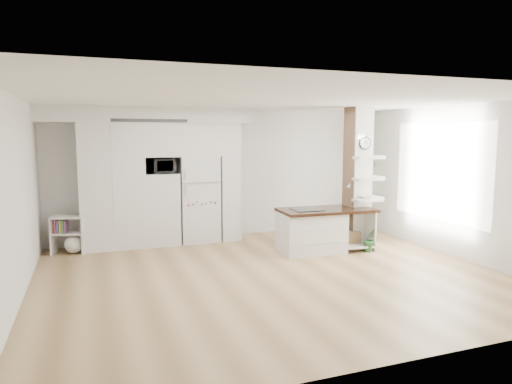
{
  "coord_description": "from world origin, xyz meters",
  "views": [
    {
      "loc": [
        -2.59,
        -6.4,
        2.17
      ],
      "look_at": [
        0.08,
        0.9,
        1.2
      ],
      "focal_mm": 32.0,
      "sensor_mm": 36.0,
      "label": 1
    }
  ],
  "objects_px": {
    "refrigerator": "(198,199)",
    "floor_plant_a": "(369,239)",
    "bookshelf": "(71,237)",
    "kitchen_island": "(317,229)"
  },
  "relations": [
    {
      "from": "kitchen_island",
      "to": "bookshelf",
      "type": "xyz_separation_m",
      "value": [
        -4.33,
        1.43,
        -0.12
      ]
    },
    {
      "from": "kitchen_island",
      "to": "floor_plant_a",
      "type": "xyz_separation_m",
      "value": [
        0.93,
        -0.35,
        -0.19
      ]
    },
    {
      "from": "bookshelf",
      "to": "floor_plant_a",
      "type": "bearing_deg",
      "value": -3.6
    },
    {
      "from": "kitchen_island",
      "to": "refrigerator",
      "type": "bearing_deg",
      "value": 141.95
    },
    {
      "from": "bookshelf",
      "to": "floor_plant_a",
      "type": "relative_size",
      "value": 1.49
    },
    {
      "from": "refrigerator",
      "to": "floor_plant_a",
      "type": "distance_m",
      "value": 3.49
    },
    {
      "from": "refrigerator",
      "to": "kitchen_island",
      "type": "bearing_deg",
      "value": -40.73
    },
    {
      "from": "refrigerator",
      "to": "kitchen_island",
      "type": "xyz_separation_m",
      "value": [
        1.88,
        -1.62,
        -0.45
      ]
    },
    {
      "from": "floor_plant_a",
      "to": "refrigerator",
      "type": "bearing_deg",
      "value": 145.01
    },
    {
      "from": "bookshelf",
      "to": "floor_plant_a",
      "type": "height_order",
      "value": "bookshelf"
    }
  ]
}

